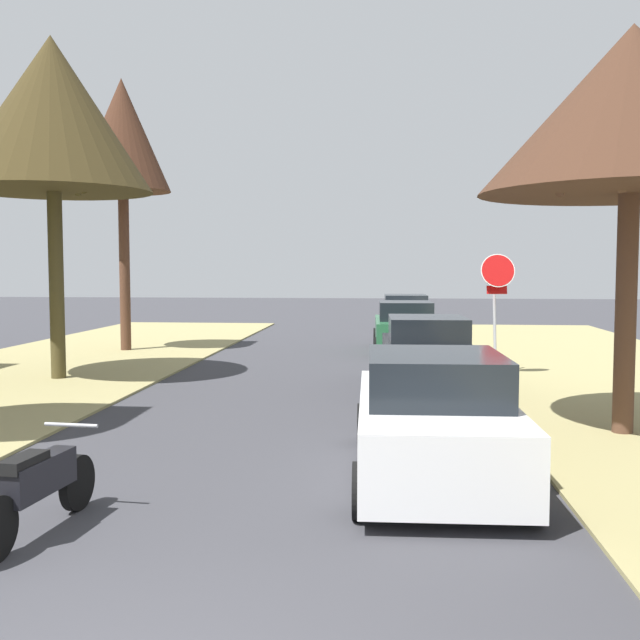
% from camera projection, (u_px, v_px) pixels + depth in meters
% --- Properties ---
extents(stop_sign_far, '(0.82, 0.77, 2.90)m').
position_uv_depth(stop_sign_far, '(497.00, 288.00, 17.43)').
color(stop_sign_far, '#9EA0A5').
rests_on(stop_sign_far, grass_verge_right).
extents(street_tree_right_mid_a, '(4.56, 4.56, 6.23)m').
position_uv_depth(street_tree_right_mid_a, '(632.00, 111.00, 11.10)').
color(street_tree_right_mid_a, brown).
rests_on(street_tree_right_mid_a, grass_verge_right).
extents(street_tree_left_mid_b, '(4.46, 4.46, 7.82)m').
position_uv_depth(street_tree_left_mid_b, '(52.00, 115.00, 16.68)').
color(street_tree_left_mid_b, '#494022').
rests_on(street_tree_left_mid_b, grass_verge_left).
extents(street_tree_left_far, '(2.92, 2.92, 8.36)m').
position_uv_depth(street_tree_left_far, '(122.00, 137.00, 22.54)').
color(street_tree_left_far, '#533425').
rests_on(street_tree_left_far, grass_verge_left).
extents(parked_sedan_white, '(2.03, 4.44, 1.57)m').
position_uv_depth(parked_sedan_white, '(433.00, 420.00, 9.12)').
color(parked_sedan_white, white).
rests_on(parked_sedan_white, ground).
extents(parked_sedan_black, '(2.03, 4.44, 1.57)m').
position_uv_depth(parked_sedan_black, '(426.00, 356.00, 15.81)').
color(parked_sedan_black, black).
rests_on(parked_sedan_black, ground).
extents(parked_sedan_green, '(2.03, 4.44, 1.57)m').
position_uv_depth(parked_sedan_green, '(405.00, 329.00, 22.88)').
color(parked_sedan_green, '#28663D').
rests_on(parked_sedan_green, ground).
extents(parked_sedan_silver, '(2.03, 4.44, 1.57)m').
position_uv_depth(parked_sedan_silver, '(405.00, 316.00, 28.77)').
color(parked_sedan_silver, '#BCBCC1').
rests_on(parked_sedan_silver, ground).
extents(parked_motorcycle, '(0.60, 2.05, 0.97)m').
position_uv_depth(parked_motorcycle, '(38.00, 486.00, 7.16)').
color(parked_motorcycle, black).
rests_on(parked_motorcycle, ground).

